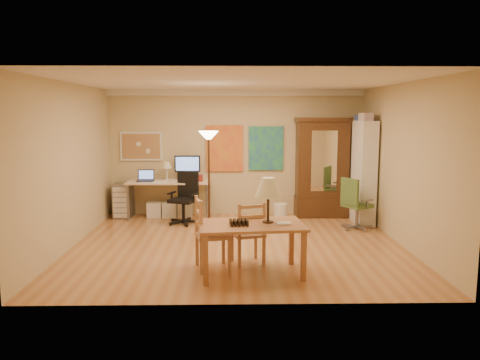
{
  "coord_description": "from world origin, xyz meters",
  "views": [
    {
      "loc": [
        -0.11,
        -7.66,
        2.18
      ],
      "look_at": [
        0.04,
        0.3,
        1.06
      ],
      "focal_mm": 35.0,
      "sensor_mm": 36.0,
      "label": 1
    }
  ],
  "objects_px": {
    "office_chair_black": "(184,210)",
    "office_chair_green": "(356,215)",
    "armoire": "(322,174)",
    "bookshelf": "(364,173)",
    "dining_table": "(258,214)",
    "computer_desk": "(171,195)"
  },
  "relations": [
    {
      "from": "computer_desk",
      "to": "office_chair_black",
      "type": "height_order",
      "value": "computer_desk"
    },
    {
      "from": "computer_desk",
      "to": "office_chair_black",
      "type": "relative_size",
      "value": 1.67
    },
    {
      "from": "office_chair_black",
      "to": "office_chair_green",
      "type": "height_order",
      "value": "office_chair_black"
    },
    {
      "from": "office_chair_green",
      "to": "dining_table",
      "type": "bearing_deg",
      "value": -129.09
    },
    {
      "from": "dining_table",
      "to": "computer_desk",
      "type": "height_order",
      "value": "dining_table"
    },
    {
      "from": "office_chair_green",
      "to": "armoire",
      "type": "distance_m",
      "value": 1.42
    },
    {
      "from": "armoire",
      "to": "bookshelf",
      "type": "height_order",
      "value": "armoire"
    },
    {
      "from": "armoire",
      "to": "bookshelf",
      "type": "xyz_separation_m",
      "value": [
        0.72,
        -0.66,
        0.1
      ]
    },
    {
      "from": "computer_desk",
      "to": "office_chair_black",
      "type": "bearing_deg",
      "value": -60.09
    },
    {
      "from": "dining_table",
      "to": "office_chair_black",
      "type": "distance_m",
      "value": 3.33
    },
    {
      "from": "computer_desk",
      "to": "armoire",
      "type": "xyz_separation_m",
      "value": [
        3.22,
        0.08,
        0.44
      ]
    },
    {
      "from": "computer_desk",
      "to": "armoire",
      "type": "relative_size",
      "value": 0.82
    },
    {
      "from": "dining_table",
      "to": "office_chair_black",
      "type": "xyz_separation_m",
      "value": [
        -1.31,
        3.01,
        -0.57
      ]
    },
    {
      "from": "computer_desk",
      "to": "office_chair_black",
      "type": "xyz_separation_m",
      "value": [
        0.34,
        -0.58,
        -0.2
      ]
    },
    {
      "from": "office_chair_green",
      "to": "bookshelf",
      "type": "xyz_separation_m",
      "value": [
        0.27,
        0.52,
        0.76
      ]
    },
    {
      "from": "computer_desk",
      "to": "office_chair_black",
      "type": "distance_m",
      "value": 0.7
    },
    {
      "from": "dining_table",
      "to": "armoire",
      "type": "xyz_separation_m",
      "value": [
        1.58,
        3.67,
        0.08
      ]
    },
    {
      "from": "office_chair_black",
      "to": "armoire",
      "type": "bearing_deg",
      "value": 12.95
    },
    {
      "from": "dining_table",
      "to": "armoire",
      "type": "height_order",
      "value": "armoire"
    },
    {
      "from": "office_chair_green",
      "to": "armoire",
      "type": "height_order",
      "value": "armoire"
    },
    {
      "from": "office_chair_green",
      "to": "bookshelf",
      "type": "bearing_deg",
      "value": 62.31
    },
    {
      "from": "dining_table",
      "to": "office_chair_black",
      "type": "relative_size",
      "value": 1.44
    }
  ]
}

